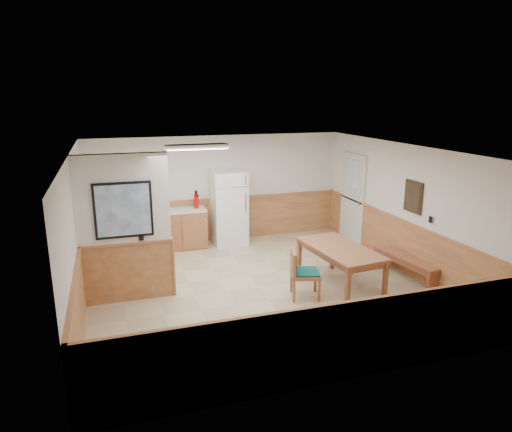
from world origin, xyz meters
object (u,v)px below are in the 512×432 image
object	(u,v)px
dining_bench	(406,262)
dining_chair	(300,270)
dining_table	(340,252)
fire_extinguisher	(196,200)
soap_bottle	(128,207)
refrigerator	(229,208)

from	to	relation	value
dining_bench	dining_chair	size ratio (longest dim) A/B	1.85
dining_table	fire_extinguisher	xyz separation A→B (m)	(-2.01, 3.11, 0.42)
fire_extinguisher	soap_bottle	xyz separation A→B (m)	(-1.51, 0.03, -0.05)
dining_table	dining_bench	bearing A→B (deg)	-8.30
refrigerator	dining_table	xyz separation A→B (m)	(1.26, -3.06, -0.21)
refrigerator	dining_bench	xyz separation A→B (m)	(2.63, -3.12, -0.52)
dining_table	soap_bottle	bearing A→B (deg)	132.64
dining_table	soap_bottle	size ratio (longest dim) A/B	7.26
refrigerator	dining_chair	world-z (taller)	refrigerator
dining_table	dining_chair	xyz separation A→B (m)	(-0.86, -0.19, -0.16)
dining_bench	fire_extinguisher	size ratio (longest dim) A/B	3.84
dining_chair	soap_bottle	world-z (taller)	soap_bottle
fire_extinguisher	refrigerator	bearing A→B (deg)	18.68
dining_table	soap_bottle	world-z (taller)	soap_bottle
dining_bench	dining_chair	distance (m)	2.24
dining_chair	fire_extinguisher	distance (m)	3.54
dining_table	dining_chair	bearing A→B (deg)	-173.15
refrigerator	dining_table	bearing A→B (deg)	-67.82
dining_bench	soap_bottle	bearing A→B (deg)	139.82
dining_chair	dining_table	bearing A→B (deg)	28.71
refrigerator	dining_table	distance (m)	3.31
refrigerator	dining_table	size ratio (longest dim) A/B	0.94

